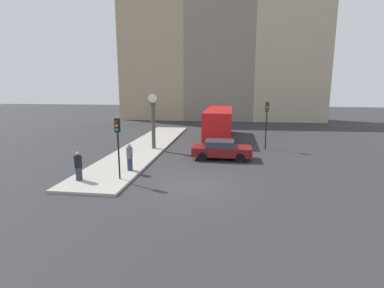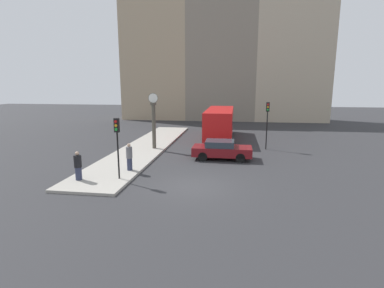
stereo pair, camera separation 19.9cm
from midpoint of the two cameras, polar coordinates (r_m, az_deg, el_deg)
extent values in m
plane|color=#2D2D30|center=(15.93, 0.66, -8.13)|extent=(120.00, 120.00, 0.00)
cube|color=#A39E93|center=(25.71, -8.47, -0.53)|extent=(3.59, 22.37, 0.15)
cube|color=tan|center=(47.47, -6.74, 16.68)|extent=(9.75, 5.00, 19.56)
cube|color=gray|center=(45.93, 5.76, 16.40)|extent=(9.98, 5.00, 18.79)
cube|color=#B7A88E|center=(46.50, 18.71, 15.21)|extent=(10.19, 5.00, 17.82)
cube|color=maroon|center=(21.61, 6.01, -1.32)|extent=(4.20, 1.85, 0.64)
cube|color=#2D3842|center=(21.51, 5.59, 0.09)|extent=(2.02, 1.66, 0.44)
cylinder|color=black|center=(22.46, 9.40, -1.63)|extent=(0.66, 0.22, 0.66)
cylinder|color=black|center=(20.87, 9.48, -2.63)|extent=(0.66, 0.22, 0.66)
cylinder|color=black|center=(22.55, 2.77, -1.44)|extent=(0.66, 0.22, 0.66)
cylinder|color=black|center=(20.97, 2.34, -2.41)|extent=(0.66, 0.22, 0.66)
cube|color=red|center=(29.73, 5.50, 4.18)|extent=(2.51, 9.08, 2.54)
cube|color=#1E232D|center=(29.71, 5.51, 4.50)|extent=(2.53, 8.90, 0.75)
cylinder|color=black|center=(32.65, 7.67, 2.68)|extent=(0.28, 0.90, 0.90)
cylinder|color=black|center=(32.75, 3.77, 2.79)|extent=(0.28, 0.90, 0.90)
cylinder|color=black|center=(27.09, 7.51, 0.91)|extent=(0.28, 0.90, 0.90)
cylinder|color=black|center=(27.21, 2.81, 1.04)|extent=(0.28, 0.90, 0.90)
cylinder|color=black|center=(16.88, -13.55, -2.18)|extent=(0.09, 0.09, 2.61)
cube|color=black|center=(16.58, -13.82, 3.49)|extent=(0.26, 0.20, 0.76)
cylinder|color=red|center=(16.44, -14.01, 4.16)|extent=(0.15, 0.04, 0.15)
cylinder|color=orange|center=(16.47, -13.97, 3.44)|extent=(0.15, 0.04, 0.15)
cylinder|color=green|center=(16.50, -13.94, 2.72)|extent=(0.15, 0.04, 0.15)
cylinder|color=black|center=(25.31, 14.25, 2.47)|extent=(0.09, 0.09, 3.12)
cube|color=black|center=(25.09, 14.47, 6.85)|extent=(0.26, 0.20, 0.76)
cylinder|color=red|center=(24.96, 14.52, 7.31)|extent=(0.15, 0.04, 0.15)
cylinder|color=orange|center=(24.97, 14.50, 6.83)|extent=(0.15, 0.04, 0.15)
cylinder|color=green|center=(24.99, 14.47, 6.35)|extent=(0.15, 0.04, 0.15)
cylinder|color=#4C473D|center=(24.42, -7.05, 3.25)|extent=(0.31, 0.31, 3.51)
cube|color=#4C473D|center=(24.23, -7.15, 7.59)|extent=(0.40, 0.40, 0.18)
cylinder|color=#4C473D|center=(24.20, -7.18, 8.68)|extent=(0.80, 0.04, 0.80)
cylinder|color=white|center=(24.20, -7.18, 8.68)|extent=(0.74, 0.06, 0.74)
cylinder|color=#2D334C|center=(18.63, -11.49, -3.77)|extent=(0.32, 0.32, 0.75)
cylinder|color=slate|center=(18.46, -11.58, -1.60)|extent=(0.37, 0.37, 0.70)
sphere|color=tan|center=(18.36, -11.64, -0.23)|extent=(0.21, 0.21, 0.21)
cylinder|color=#2D334C|center=(17.55, -20.49, -5.28)|extent=(0.34, 0.34, 0.71)
cylinder|color=black|center=(17.37, -20.64, -3.09)|extent=(0.41, 0.41, 0.67)
sphere|color=tan|center=(17.28, -20.75, -1.69)|extent=(0.21, 0.21, 0.21)
camera|label=1|loc=(0.10, -89.72, 0.06)|focal=28.00mm
camera|label=2|loc=(0.10, 90.28, -0.06)|focal=28.00mm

